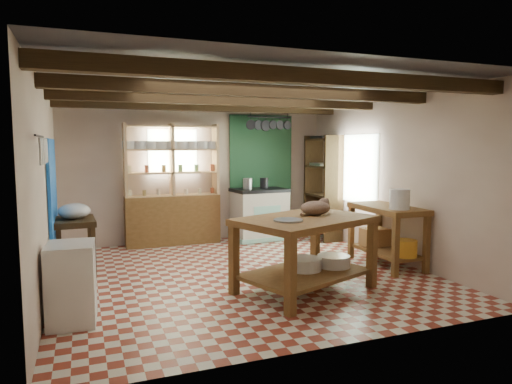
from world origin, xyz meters
name	(u,v)px	position (x,y,z in m)	size (l,w,h in m)	color
floor	(243,275)	(0.00, 0.00, -0.01)	(5.00, 5.00, 0.02)	maroon
ceiling	(242,87)	(0.00, 0.00, 2.60)	(5.00, 5.00, 0.02)	#4C4C52
wall_back	(199,172)	(0.00, 2.50, 1.30)	(5.00, 0.04, 2.60)	beige
wall_front	(337,204)	(0.00, -2.50, 1.30)	(5.00, 0.04, 2.60)	beige
wall_left	(45,189)	(-2.50, 0.00, 1.30)	(0.04, 5.00, 2.60)	beige
wall_right	(392,178)	(2.50, 0.00, 1.30)	(0.04, 5.00, 2.60)	beige
ceiling_beams	(243,96)	(0.00, 0.00, 2.48)	(5.00, 3.80, 0.15)	#382713
blue_wall_patch	(53,197)	(-2.47, 0.90, 1.10)	(0.04, 1.40, 1.60)	blue
green_wall_patch	(261,174)	(1.25, 2.47, 1.25)	(1.30, 0.04, 2.30)	#1E4B2B
window_back	(173,151)	(-0.50, 2.48, 1.70)	(0.90, 0.02, 0.80)	silver
window_right	(356,169)	(2.48, 1.00, 1.40)	(0.02, 1.30, 1.20)	silver
utensil_rail	(40,149)	(-2.44, -1.20, 1.78)	(0.06, 0.90, 0.28)	black
pot_rack	(269,126)	(1.25, 2.05, 2.18)	(0.86, 0.12, 0.36)	black
shelving_unit	(172,185)	(-0.55, 2.31, 1.10)	(1.70, 0.34, 2.20)	tan
tall_rack	(323,187)	(2.28, 1.80, 1.00)	(0.40, 0.86, 2.00)	#382713
work_table	(305,254)	(0.47, -0.97, 0.46)	(1.64, 1.09, 0.93)	brown
stove	(259,214)	(1.09, 2.15, 0.49)	(1.01, 0.68, 0.99)	beige
prep_table	(76,246)	(-2.20, 0.89, 0.39)	(0.53, 0.77, 0.78)	#382713
white_cabinet	(72,283)	(-2.22, -1.05, 0.41)	(0.46, 0.55, 0.83)	silver
right_counter	(386,236)	(2.18, -0.33, 0.45)	(0.63, 1.27, 0.91)	brown
cat	(315,208)	(0.69, -0.83, 1.02)	(0.40, 0.30, 0.18)	#88654F
steel_tray	(288,220)	(0.17, -1.14, 0.94)	(0.35, 0.35, 0.02)	#929399
basin_large	(304,264)	(0.50, -0.90, 0.32)	(0.43, 0.43, 0.15)	silver
basin_small	(334,261)	(0.93, -0.90, 0.32)	(0.43, 0.43, 0.15)	silver
kettle_left	(248,184)	(0.84, 2.13, 1.09)	(0.18, 0.18, 0.21)	#929399
kettle_right	(264,183)	(1.19, 2.16, 1.09)	(0.16, 0.16, 0.20)	black
enamel_bowl	(74,211)	(-2.20, 0.89, 0.89)	(0.44, 0.44, 0.22)	silver
white_bucket	(400,199)	(2.12, -0.68, 1.05)	(0.29, 0.29, 0.29)	silver
wicker_basket	(375,237)	(2.19, -0.03, 0.38)	(0.39, 0.31, 0.27)	#A27241
yellow_tub	(405,248)	(2.17, -0.78, 0.36)	(0.32, 0.32, 0.24)	orange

